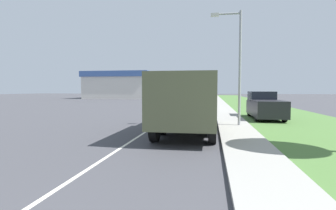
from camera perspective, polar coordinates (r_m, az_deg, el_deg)
ground_plane at (r=39.68m, az=4.73°, el=0.34°), size 180.00×180.00×0.00m
lane_centre_stripe at (r=39.68m, az=4.73°, el=0.34°), size 0.12×120.00×0.00m
sidewalk_right at (r=39.57m, az=11.24°, el=0.36°), size 1.80×120.00×0.12m
grass_strip_right at (r=39.96m, az=17.56°, el=0.23°), size 7.00×120.00×0.02m
military_truck at (r=12.63m, az=4.43°, el=1.01°), size 2.58×7.76×2.74m
car_nearest_ahead at (r=27.51m, az=5.93°, el=0.50°), size 1.88×4.56×1.62m
car_second_ahead at (r=41.34m, az=2.51°, el=1.35°), size 1.80×4.72×1.40m
car_third_ahead at (r=53.97m, az=4.22°, el=1.82°), size 1.83×4.49×1.39m
car_fourth_ahead at (r=62.80m, az=4.72°, el=2.05°), size 1.80×4.32×1.45m
car_farthest_ahead at (r=72.50m, az=8.45°, el=2.28°), size 1.91×3.94×1.70m
pickup_truck at (r=20.07m, az=20.29°, el=-0.18°), size 1.94×5.23×1.93m
lamp_post at (r=15.17m, az=14.55°, el=10.17°), size 1.69×0.24×6.30m
building_distant at (r=64.93m, az=-9.74°, el=4.26°), size 15.55×14.07×6.22m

